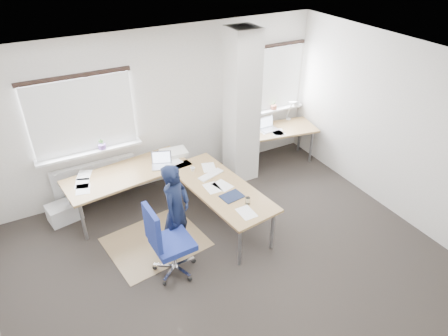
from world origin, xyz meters
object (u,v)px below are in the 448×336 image
desk_main (175,180)px  task_chair (171,255)px  person (176,211)px  desk_side (280,130)px

desk_main → task_chair: (-0.56, -1.16, -0.37)m
task_chair → person: bearing=51.4°
desk_main → task_chair: 1.34m
desk_main → desk_side: desk_side is taller
desk_main → task_chair: task_chair is taller
desk_main → person: (-0.30, -0.79, 0.04)m
person → desk_main: bearing=27.6°
task_chair → desk_side: bearing=28.0°
person → task_chair: bearing=-167.2°
desk_main → desk_side: bearing=8.0°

